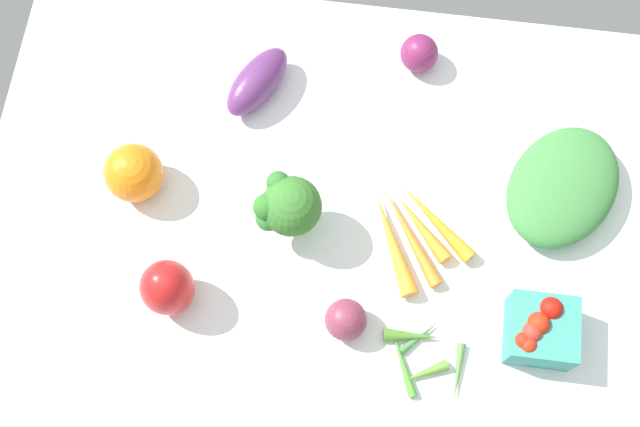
{
  "coord_description": "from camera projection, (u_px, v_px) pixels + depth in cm",
  "views": [
    {
      "loc": [
        5.21,
        -41.14,
        121.74
      ],
      "look_at": [
        0.0,
        0.0,
        4.0
      ],
      "focal_mm": 47.16,
      "sensor_mm": 36.0,
      "label": 1
    }
  ],
  "objects": [
    {
      "name": "heirloom_tomato_orange",
      "position": [
        134.0,
        173.0,
        1.24
      ],
      "size": [
        8.84,
        8.84,
        8.84
      ],
      "primitive_type": "sphere",
      "color": "orange",
      "rests_on": "tablecloth"
    },
    {
      "name": "bell_pepper_red",
      "position": [
        167.0,
        288.0,
        1.18
      ],
      "size": [
        10.75,
        10.75,
        10.0
      ],
      "primitive_type": "ellipsoid",
      "rotation": [
        0.0,
        0.0,
        2.21
      ],
      "color": "red",
      "rests_on": "tablecloth"
    },
    {
      "name": "red_onion_center",
      "position": [
        346.0,
        320.0,
        1.18
      ],
      "size": [
        6.04,
        6.04,
        6.04
      ],
      "primitive_type": "sphere",
      "color": "brown",
      "rests_on": "tablecloth"
    },
    {
      "name": "eggplant",
      "position": [
        257.0,
        82.0,
        1.31
      ],
      "size": [
        11.72,
        14.78,
        6.04
      ],
      "primitive_type": "ellipsoid",
      "rotation": [
        0.0,
        0.0,
        4.22
      ],
      "color": "#5F2E6A",
      "rests_on": "tablecloth"
    },
    {
      "name": "carrot_bunch",
      "position": [
        412.0,
        233.0,
        1.25
      ],
      "size": [
        16.95,
        18.54,
        2.73
      ],
      "color": "orange",
      "rests_on": "tablecloth"
    },
    {
      "name": "berry_basket",
      "position": [
        540.0,
        330.0,
        1.17
      ],
      "size": [
        9.37,
        9.37,
        8.04
      ],
      "color": "teal",
      "rests_on": "tablecloth"
    },
    {
      "name": "red_onion_near_basket",
      "position": [
        419.0,
        53.0,
        1.33
      ],
      "size": [
        6.06,
        6.06,
        6.06
      ],
      "primitive_type": "sphere",
      "color": "#742252",
      "rests_on": "tablecloth"
    },
    {
      "name": "okra_pile",
      "position": [
        420.0,
        354.0,
        1.19
      ],
      "size": [
        11.93,
        11.79,
        1.99
      ],
      "color": "#457B43",
      "rests_on": "tablecloth"
    },
    {
      "name": "broccoli_head",
      "position": [
        287.0,
        207.0,
        1.19
      ],
      "size": [
        9.7,
        8.8,
        12.07
      ],
      "color": "#A5D381",
      "rests_on": "tablecloth"
    },
    {
      "name": "leafy_greens_clump",
      "position": [
        563.0,
        187.0,
        1.25
      ],
      "size": [
        23.11,
        25.56,
        6.23
      ],
      "primitive_type": "ellipsoid",
      "rotation": [
        0.0,
        0.0,
        1.1
      ],
      "color": "#3F823F",
      "rests_on": "tablecloth"
    },
    {
      "name": "tablecloth",
      "position": [
        320.0,
        220.0,
        1.28
      ],
      "size": [
        104.0,
        76.0,
        2.0
      ],
      "primitive_type": "cube",
      "color": "white",
      "rests_on": "ground"
    }
  ]
}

